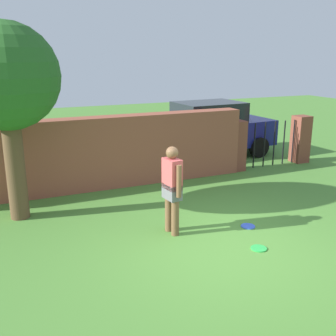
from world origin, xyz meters
TOP-DOWN VIEW (x-y plane):
  - ground_plane at (0.00, 0.00)m, footprint 40.00×40.00m
  - brick_wall at (-1.50, 4.04)m, footprint 8.41×0.50m
  - tree at (-3.02, 2.85)m, footprint 1.99×1.99m
  - person at (-0.54, 0.97)m, footprint 0.27×0.54m
  - fence_gate at (3.95, 4.04)m, footprint 2.72×0.44m
  - car at (2.90, 5.79)m, footprint 4.29×2.10m
  - frisbee_blue at (0.90, 0.63)m, footprint 0.27×0.27m
  - frisbee_green at (0.54, -0.21)m, footprint 0.27×0.27m

SIDE VIEW (x-z plane):
  - ground_plane at x=0.00m, z-range 0.00..0.00m
  - frisbee_blue at x=0.90m, z-range 0.00..0.02m
  - frisbee_green at x=0.54m, z-range 0.00..0.02m
  - fence_gate at x=3.95m, z-range 0.00..1.40m
  - car at x=2.90m, z-range 0.00..1.72m
  - brick_wall at x=-1.50m, z-range 0.00..1.74m
  - person at x=-0.54m, z-range 0.09..1.71m
  - tree at x=-3.02m, z-range 0.83..4.59m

